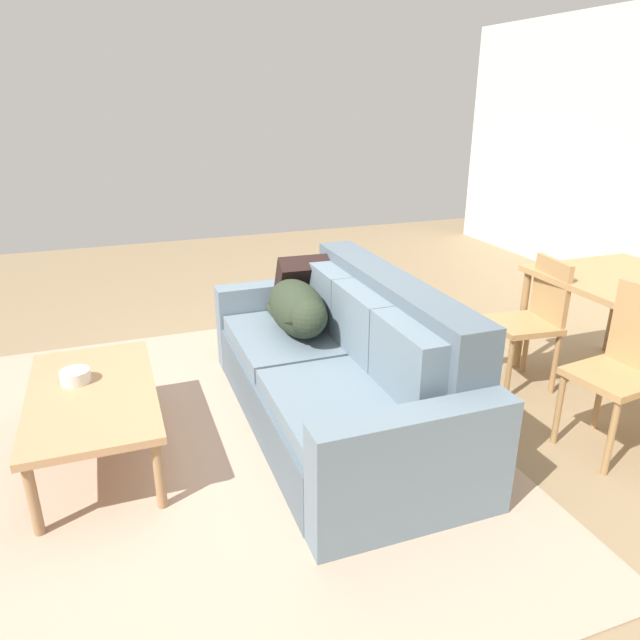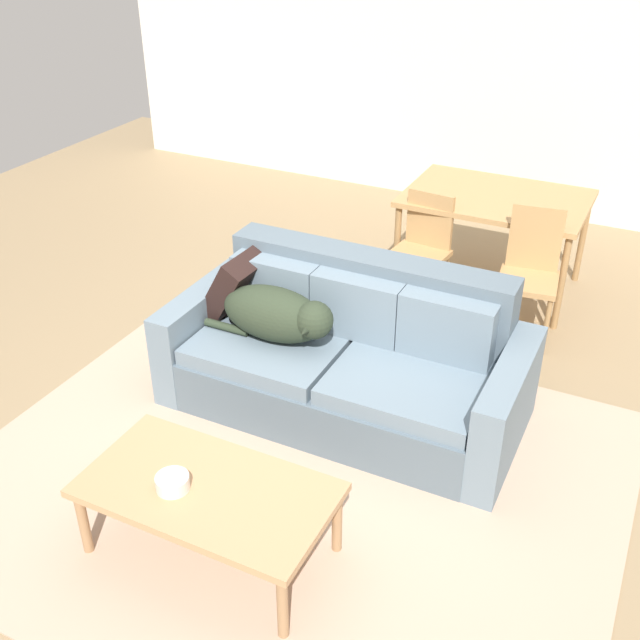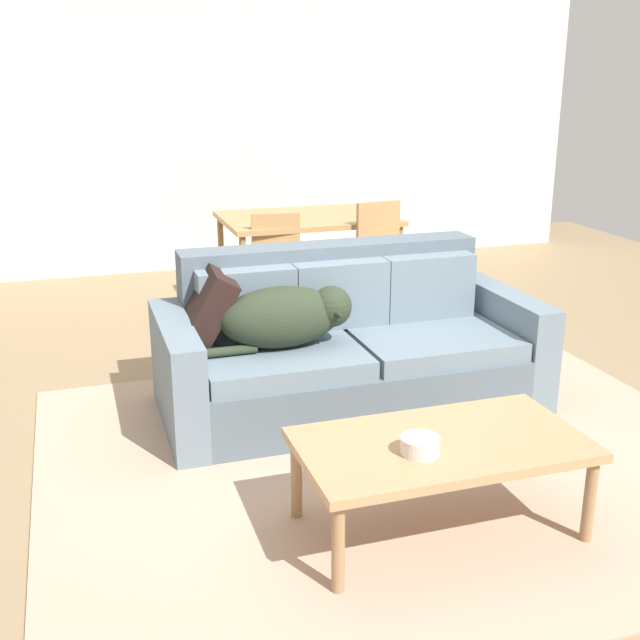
{
  "view_description": "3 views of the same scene",
  "coord_description": "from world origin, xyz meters",
  "px_view_note": "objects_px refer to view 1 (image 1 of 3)",
  "views": [
    {
      "loc": [
        3.11,
        -0.88,
        1.88
      ],
      "look_at": [
        0.2,
        0.18,
        0.68
      ],
      "focal_mm": 32.72,
      "sensor_mm": 36.0,
      "label": 1
    },
    {
      "loc": [
        1.77,
        -3.24,
        2.9
      ],
      "look_at": [
        0.09,
        0.18,
        0.65
      ],
      "focal_mm": 42.79,
      "sensor_mm": 36.0,
      "label": 2
    },
    {
      "loc": [
        -1.26,
        -3.71,
        1.87
      ],
      "look_at": [
        0.05,
        0.32,
        0.53
      ],
      "focal_mm": 44.03,
      "sensor_mm": 36.0,
      "label": 3
    }
  ],
  "objects_px": {
    "couch": "(343,372)",
    "coffee_table": "(92,398)",
    "dining_chair_near_left": "(533,316)",
    "dog_on_left_cushion": "(298,309)",
    "throw_pillow_by_left_arm": "(307,284)",
    "dining_chair_near_right": "(624,363)",
    "bowl_on_coffee_table": "(75,376)"
  },
  "relations": [
    {
      "from": "couch",
      "to": "coffee_table",
      "type": "xyz_separation_m",
      "value": [
        -0.09,
        -1.41,
        0.04
      ]
    },
    {
      "from": "couch",
      "to": "dining_chair_near_left",
      "type": "distance_m",
      "value": 1.39
    },
    {
      "from": "dog_on_left_cushion",
      "to": "throw_pillow_by_left_arm",
      "type": "height_order",
      "value": "throw_pillow_by_left_arm"
    },
    {
      "from": "coffee_table",
      "to": "dining_chair_near_right",
      "type": "height_order",
      "value": "dining_chair_near_right"
    },
    {
      "from": "bowl_on_coffee_table",
      "to": "dining_chair_near_right",
      "type": "bearing_deg",
      "value": 70.29
    },
    {
      "from": "dining_chair_near_right",
      "to": "couch",
      "type": "bearing_deg",
      "value": -127.92
    },
    {
      "from": "throw_pillow_by_left_arm",
      "to": "coffee_table",
      "type": "distance_m",
      "value": 1.64
    },
    {
      "from": "coffee_table",
      "to": "dining_chair_near_left",
      "type": "relative_size",
      "value": 1.35
    },
    {
      "from": "dog_on_left_cushion",
      "to": "throw_pillow_by_left_arm",
      "type": "distance_m",
      "value": 0.46
    },
    {
      "from": "dining_chair_near_left",
      "to": "coffee_table",
      "type": "bearing_deg",
      "value": -84.96
    },
    {
      "from": "dining_chair_near_right",
      "to": "dog_on_left_cushion",
      "type": "bearing_deg",
      "value": -135.92
    },
    {
      "from": "coffee_table",
      "to": "dining_chair_near_left",
      "type": "height_order",
      "value": "dining_chair_near_left"
    },
    {
      "from": "couch",
      "to": "bowl_on_coffee_table",
      "type": "relative_size",
      "value": 13.56
    },
    {
      "from": "dog_on_left_cushion",
      "to": "throw_pillow_by_left_arm",
      "type": "bearing_deg",
      "value": 153.89
    },
    {
      "from": "dining_chair_near_left",
      "to": "dog_on_left_cushion",
      "type": "bearing_deg",
      "value": -97.02
    },
    {
      "from": "coffee_table",
      "to": "bowl_on_coffee_table",
      "type": "distance_m",
      "value": 0.17
    },
    {
      "from": "throw_pillow_by_left_arm",
      "to": "dining_chair_near_left",
      "type": "height_order",
      "value": "dining_chair_near_left"
    },
    {
      "from": "dog_on_left_cushion",
      "to": "throw_pillow_by_left_arm",
      "type": "relative_size",
      "value": 1.95
    },
    {
      "from": "couch",
      "to": "dining_chair_near_right",
      "type": "bearing_deg",
      "value": 59.26
    },
    {
      "from": "throw_pillow_by_left_arm",
      "to": "dining_chair_near_left",
      "type": "relative_size",
      "value": 0.49
    },
    {
      "from": "coffee_table",
      "to": "bowl_on_coffee_table",
      "type": "height_order",
      "value": "bowl_on_coffee_table"
    },
    {
      "from": "couch",
      "to": "dining_chair_near_left",
      "type": "height_order",
      "value": "couch"
    },
    {
      "from": "dog_on_left_cushion",
      "to": "dining_chair_near_left",
      "type": "bearing_deg",
      "value": 76.58
    },
    {
      "from": "couch",
      "to": "dog_on_left_cushion",
      "type": "distance_m",
      "value": 0.51
    },
    {
      "from": "couch",
      "to": "dining_chair_near_left",
      "type": "bearing_deg",
      "value": 91.21
    },
    {
      "from": "bowl_on_coffee_table",
      "to": "dining_chair_near_right",
      "type": "relative_size",
      "value": 0.17
    },
    {
      "from": "dog_on_left_cushion",
      "to": "bowl_on_coffee_table",
      "type": "height_order",
      "value": "dog_on_left_cushion"
    },
    {
      "from": "coffee_table",
      "to": "dining_chair_near_left",
      "type": "distance_m",
      "value": 2.79
    },
    {
      "from": "bowl_on_coffee_table",
      "to": "coffee_table",
      "type": "bearing_deg",
      "value": 29.78
    },
    {
      "from": "dining_chair_near_right",
      "to": "coffee_table",
      "type": "bearing_deg",
      "value": -115.07
    },
    {
      "from": "couch",
      "to": "coffee_table",
      "type": "distance_m",
      "value": 1.41
    },
    {
      "from": "coffee_table",
      "to": "dining_chair_near_left",
      "type": "xyz_separation_m",
      "value": [
        0.06,
        2.79,
        0.12
      ]
    }
  ]
}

